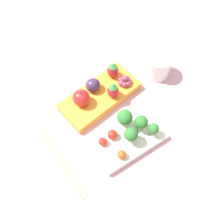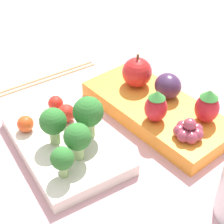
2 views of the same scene
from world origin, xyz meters
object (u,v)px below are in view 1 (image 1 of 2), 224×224
at_px(strawberry_1, 113,70).
at_px(chopsticks_pair, 62,162).
at_px(broccoli_floret_0, 131,134).
at_px(drinking_cup, 158,66).
at_px(apple, 81,98).
at_px(strawberry_0, 113,90).
at_px(cherry_tomato_1, 122,155).
at_px(bento_box_fruit, 99,97).
at_px(cherry_tomato_2, 103,142).
at_px(broccoli_floret_3, 125,118).
at_px(bento_box_savoury, 126,138).
at_px(plum, 93,85).
at_px(cherry_tomato_0, 112,134).
at_px(grape_cluster, 125,81).
at_px(broccoli_floret_1, 141,122).
at_px(broccoli_floret_2, 153,129).

height_order(strawberry_1, chopsticks_pair, strawberry_1).
distance_m(broccoli_floret_0, drinking_cup, 0.25).
xyz_separation_m(broccoli_floret_0, apple, (0.04, -0.16, -0.01)).
bearing_deg(strawberry_0, apple, -19.34).
xyz_separation_m(cherry_tomato_1, strawberry_0, (-0.08, -0.16, 0.02)).
bearing_deg(bento_box_fruit, cherry_tomato_2, 60.64).
xyz_separation_m(bento_box_fruit, cherry_tomato_2, (0.07, 0.13, 0.02)).
bearing_deg(strawberry_1, drinking_cup, 156.55).
relative_size(broccoli_floret_3, strawberry_1, 1.20).
bearing_deg(bento_box_fruit, strawberry_1, -156.08).
distance_m(bento_box_savoury, bento_box_fruit, 0.15).
bearing_deg(bento_box_savoury, plum, -92.64).
xyz_separation_m(strawberry_1, chopsticks_pair, (0.25, 0.14, -0.05)).
bearing_deg(cherry_tomato_2, cherry_tomato_0, -177.55).
bearing_deg(grape_cluster, bento_box_fruit, -7.26).
height_order(plum, grape_cluster, plum).
bearing_deg(grape_cluster, chopsticks_pair, 19.80).
relative_size(cherry_tomato_2, drinking_cup, 0.32).
height_order(broccoli_floret_3, plum, broccoli_floret_3).
height_order(strawberry_0, drinking_cup, strawberry_0).
bearing_deg(drinking_cup, chopsticks_pair, 12.27).
height_order(cherry_tomato_0, cherry_tomato_1, cherry_tomato_0).
xyz_separation_m(cherry_tomato_1, apple, (-0.00, -0.19, 0.02)).
bearing_deg(broccoli_floret_1, strawberry_1, -102.24).
relative_size(broccoli_floret_2, cherry_tomato_0, 1.65).
relative_size(cherry_tomato_1, strawberry_1, 0.45).
bearing_deg(cherry_tomato_2, bento_box_savoury, 163.14).
bearing_deg(cherry_tomato_2, drinking_cup, -158.90).
xyz_separation_m(broccoli_floret_1, plum, (0.03, -0.17, -0.01)).
bearing_deg(bento_box_savoury, apple, -74.33).
relative_size(strawberry_1, grape_cluster, 1.28).
height_order(broccoli_floret_1, broccoli_floret_3, broccoli_floret_3).
distance_m(broccoli_floret_0, chopsticks_pair, 0.19).
bearing_deg(cherry_tomato_2, bento_box_fruit, -119.36).
xyz_separation_m(cherry_tomato_1, plum, (-0.05, -0.21, 0.01)).
xyz_separation_m(bento_box_savoury, cherry_tomato_1, (0.04, 0.04, 0.02)).
xyz_separation_m(broccoli_floret_0, chopsticks_pair, (0.17, -0.05, -0.05)).
distance_m(strawberry_1, plum, 0.07).
height_order(apple, plum, apple).
relative_size(cherry_tomato_0, apple, 0.48).
xyz_separation_m(plum, grape_cluster, (-0.09, 0.04, -0.01)).
bearing_deg(bento_box_savoury, broccoli_floret_3, -114.76).
bearing_deg(apple, cherry_tomato_1, 89.76).
relative_size(strawberry_0, drinking_cup, 0.69).
height_order(cherry_tomato_0, plum, plum).
xyz_separation_m(cherry_tomato_1, chopsticks_pair, (0.13, -0.08, -0.03)).
relative_size(broccoli_floret_3, drinking_cup, 0.87).
relative_size(bento_box_fruit, cherry_tomato_0, 9.24).
xyz_separation_m(broccoli_floret_1, strawberry_0, (0.00, -0.12, -0.00)).
distance_m(cherry_tomato_1, strawberry_0, 0.18).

